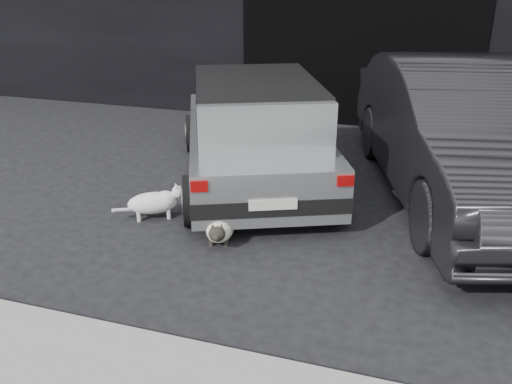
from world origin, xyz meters
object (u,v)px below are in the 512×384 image
(cat_white, at_px, (156,202))
(silver_hatchback, at_px, (255,127))
(cat_siamese, at_px, (220,228))
(second_car, at_px, (464,132))

(cat_white, bearing_deg, silver_hatchback, 122.94)
(cat_siamese, relative_size, cat_white, 1.18)
(second_car, xyz_separation_m, cat_white, (-3.16, -1.64, -0.61))
(cat_siamese, bearing_deg, cat_white, -34.53)
(cat_white, bearing_deg, second_car, 87.39)
(second_car, distance_m, cat_siamese, 3.08)
(silver_hatchback, bearing_deg, cat_siamese, -108.12)
(silver_hatchback, xyz_separation_m, cat_white, (-0.70, -1.37, -0.55))
(silver_hatchback, distance_m, cat_siamese, 1.78)
(second_car, height_order, cat_siamese, second_car)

